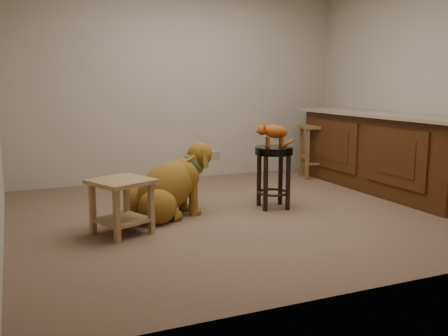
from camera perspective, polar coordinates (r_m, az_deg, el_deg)
name	(u,v)px	position (r m, az deg, el deg)	size (l,w,h in m)	color
floor	(247,213)	(5.04, 2.69, -5.10)	(4.50, 4.00, 0.01)	brown
room_shell	(249,41)	(4.89, 2.85, 14.26)	(4.54, 4.04, 2.62)	#A59B85
cabinet_run	(383,154)	(6.27, 17.72, 1.48)	(0.70, 2.56, 0.94)	#4A250D
padded_stool	(274,165)	(5.16, 5.68, 0.37)	(0.39, 0.39, 0.64)	black
wood_stool	(315,151)	(6.91, 10.38, 1.97)	(0.48, 0.48, 0.72)	brown
side_table	(122,198)	(4.36, -11.63, -3.40)	(0.61, 0.61, 0.48)	olive
golden_retriever	(168,189)	(4.84, -6.47, -2.36)	(1.17, 0.66, 0.75)	brown
tabby_kitten	(273,132)	(5.12, 5.63, 4.07)	(0.45, 0.18, 0.28)	#993D0F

